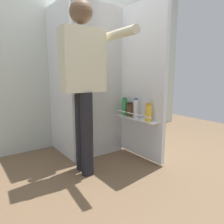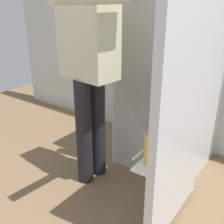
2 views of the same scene
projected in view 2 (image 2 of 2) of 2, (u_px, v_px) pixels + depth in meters
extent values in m
plane|color=brown|center=(130.00, 191.00, 2.03)|extent=(5.71, 5.71, 0.00)
cube|color=beige|center=(196.00, 0.00, 2.25)|extent=(4.40, 0.10, 2.64)
cube|color=silver|center=(172.00, 60.00, 2.13)|extent=(0.69, 0.66, 1.77)
cube|color=white|center=(153.00, 68.00, 1.89)|extent=(0.65, 0.01, 1.73)
cube|color=white|center=(157.00, 52.00, 1.88)|extent=(0.61, 0.09, 0.01)
cube|color=silver|center=(184.00, 89.00, 1.43)|extent=(0.05, 0.67, 1.71)
cube|color=white|center=(164.00, 151.00, 1.63)|extent=(0.12, 0.58, 0.01)
cylinder|color=silver|center=(157.00, 139.00, 1.64)|extent=(0.01, 0.56, 0.01)
cylinder|color=brown|center=(175.00, 132.00, 1.69)|extent=(0.07, 0.07, 0.14)
cylinder|color=black|center=(176.00, 120.00, 1.66)|extent=(0.06, 0.06, 0.02)
cylinder|color=green|center=(180.00, 123.00, 1.75)|extent=(0.07, 0.07, 0.19)
cylinder|color=#195B28|center=(182.00, 108.00, 1.71)|extent=(0.05, 0.05, 0.02)
cylinder|color=gold|center=(151.00, 150.00, 1.46)|extent=(0.07, 0.07, 0.17)
cylinder|color=#BC8419|center=(152.00, 134.00, 1.42)|extent=(0.05, 0.05, 0.02)
cylinder|color=white|center=(165.00, 134.00, 1.60)|extent=(0.05, 0.05, 0.21)
cylinder|color=#335BB2|center=(167.00, 116.00, 1.56)|extent=(0.04, 0.04, 0.02)
cylinder|color=black|center=(98.00, 127.00, 2.11)|extent=(0.12, 0.12, 0.82)
cylinder|color=black|center=(84.00, 133.00, 2.01)|extent=(0.12, 0.12, 0.82)
cube|color=beige|center=(88.00, 35.00, 1.79)|extent=(0.42, 0.26, 0.58)
cylinder|color=beige|center=(108.00, 36.00, 1.93)|extent=(0.08, 0.08, 0.55)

